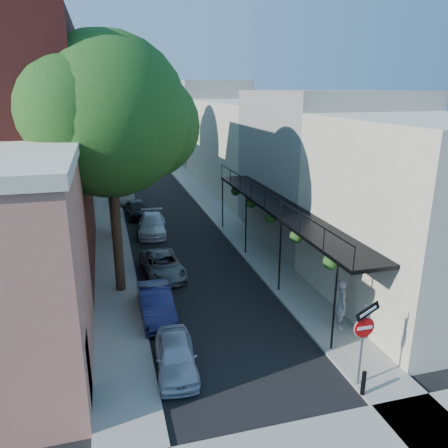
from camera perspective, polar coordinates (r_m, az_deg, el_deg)
ground at (r=13.57m, az=6.95°, el=-24.96°), size 160.00×160.00×0.00m
road_surface at (r=40.46m, az=-9.21°, el=4.06°), size 6.00×64.00×0.01m
sidewalk_left at (r=40.24m, az=-14.88°, el=3.70°), size 2.00×64.00×0.12m
sidewalk_right at (r=41.04m, az=-3.64°, el=4.51°), size 2.00×64.00×0.12m
buildings_left at (r=38.56m, az=-23.40°, el=9.69°), size 10.10×59.10×12.00m
buildings_right at (r=41.11m, az=3.34°, el=10.71°), size 9.80×55.00×10.00m
sign_post at (r=14.35m, az=17.82°, el=-13.12°), size 0.89×0.17×2.99m
bollard at (r=14.77m, az=17.75°, el=-19.19°), size 0.14×0.14×0.80m
oak_near at (r=19.53m, az=-13.62°, el=13.22°), size 7.48×6.80×11.42m
oak_mid at (r=27.53m, az=-14.29°, el=12.50°), size 6.60×6.00×10.20m
oak_far at (r=36.50m, az=-14.76°, el=15.41°), size 7.70×7.00×11.90m
parked_car_a at (r=15.32m, az=-6.31°, el=-16.72°), size 1.56×3.38×1.12m
parked_car_b at (r=18.53m, az=-8.85°, el=-10.22°), size 1.32×3.71×1.22m
parked_car_c at (r=22.39m, az=-8.01°, el=-5.32°), size 2.15×4.16×1.12m
parked_car_d at (r=28.84m, az=-9.35°, el=-0.07°), size 2.18×4.41×1.23m
parked_car_e at (r=32.85m, az=-11.30°, el=1.97°), size 1.61×3.68×1.24m
parked_car_f at (r=37.03m, az=-12.68°, el=3.57°), size 1.27×3.62×1.19m
pedestrian at (r=17.78m, az=15.11°, el=-9.99°), size 0.72×0.87×2.03m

